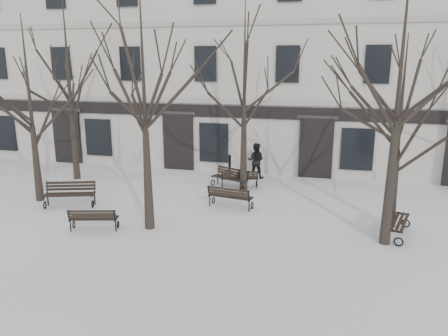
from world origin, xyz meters
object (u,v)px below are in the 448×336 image
(tree_2, at_px, (401,68))
(bench_4, at_px, (240,178))
(bench_0, at_px, (70,193))
(bench_1, at_px, (94,218))
(tree_3, at_px, (401,110))
(bench_3, at_px, (230,177))
(bench_2, at_px, (230,196))
(tree_0, at_px, (28,88))
(tree_1, at_px, (143,79))
(bench_5, at_px, (395,220))

(tree_2, relative_size, bench_4, 4.99)
(bench_0, distance_m, bench_1, 3.01)
(bench_0, distance_m, bench_4, 7.19)
(tree_3, relative_size, bench_0, 3.19)
(bench_3, bearing_deg, bench_2, -52.23)
(tree_0, height_order, bench_0, tree_0)
(tree_2, xyz_separation_m, bench_3, (-6.08, 4.81, -4.90))
(bench_2, bearing_deg, bench_4, -75.97)
(tree_2, height_order, tree_3, tree_2)
(tree_1, height_order, bench_5, tree_1)
(tree_0, relative_size, bench_4, 4.23)
(bench_1, distance_m, bench_4, 7.17)
(tree_1, bearing_deg, bench_5, 9.56)
(bench_3, xyz_separation_m, bench_4, (0.40, 0.09, -0.03))
(bench_5, bearing_deg, tree_2, 169.55)
(bench_4, distance_m, bench_5, 7.32)
(tree_2, height_order, bench_3, tree_2)
(tree_3, relative_size, bench_5, 3.25)
(tree_2, bearing_deg, bench_4, 139.19)
(bench_5, bearing_deg, tree_1, 114.24)
(tree_1, relative_size, bench_4, 4.64)
(bench_5, bearing_deg, bench_0, 104.45)
(bench_2, height_order, bench_3, bench_3)
(tree_3, xyz_separation_m, bench_0, (-11.95, -0.77, -3.49))
(tree_0, bearing_deg, bench_4, 26.13)
(bench_0, bearing_deg, tree_2, -22.00)
(tree_0, bearing_deg, tree_1, -17.49)
(tree_2, bearing_deg, bench_0, 175.90)
(tree_0, distance_m, tree_2, 13.33)
(tree_2, relative_size, bench_2, 4.76)
(bench_2, xyz_separation_m, bench_4, (-0.22, 2.79, -0.03))
(bench_0, height_order, bench_3, bench_0)
(tree_1, relative_size, bench_1, 4.77)
(tree_2, distance_m, bench_0, 12.61)
(bench_4, bearing_deg, bench_1, 44.62)
(tree_3, relative_size, bench_2, 3.55)
(tree_2, relative_size, bench_1, 5.13)
(tree_0, xyz_separation_m, bench_5, (13.62, -0.41, -4.04))
(tree_1, bearing_deg, tree_3, 15.19)
(bench_5, bearing_deg, bench_2, 91.80)
(tree_3, distance_m, bench_3, 8.00)
(tree_3, bearing_deg, bench_3, 153.47)
(tree_1, relative_size, bench_5, 4.04)
(bench_2, relative_size, bench_3, 0.99)
(tree_3, bearing_deg, tree_2, -102.07)
(tree_3, xyz_separation_m, bench_1, (-9.75, -2.82, -3.58))
(tree_2, relative_size, bench_0, 4.27)
(tree_3, bearing_deg, bench_5, -88.28)
(tree_3, height_order, bench_3, tree_3)
(tree_0, xyz_separation_m, bench_3, (7.17, 3.62, -4.08))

